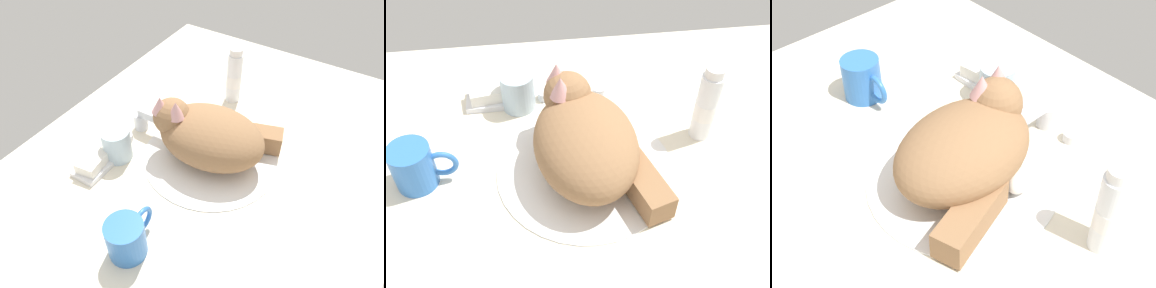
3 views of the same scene
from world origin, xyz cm
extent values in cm
cube|color=silver|center=(0.00, 0.00, -1.50)|extent=(110.00, 82.50, 3.00)
cylinder|color=white|center=(0.00, 0.00, 0.31)|extent=(31.57, 31.57, 0.62)
cylinder|color=silver|center=(0.00, 20.27, 2.20)|extent=(3.60, 3.60, 4.40)
cube|color=silver|center=(0.00, 15.32, 5.40)|extent=(2.00, 9.89, 2.00)
cylinder|color=silver|center=(-5.71, 20.27, 0.90)|extent=(2.80, 2.80, 1.80)
cylinder|color=silver|center=(5.71, 20.27, 0.90)|extent=(2.80, 2.80, 1.80)
ellipsoid|color=#936B47|center=(0.00, 0.00, 6.66)|extent=(19.37, 25.79, 12.07)
sphere|color=#936B47|center=(-2.00, 9.08, 9.98)|extent=(9.24, 9.24, 8.63)
ellipsoid|color=white|center=(-1.87, 7.36, 8.17)|extent=(5.15, 5.94, 4.74)
cone|color=#DB9E9E|center=(-3.36, 7.03, 13.64)|extent=(4.16, 4.16, 3.88)
cone|color=#DB9E9E|center=(-3.65, 10.90, 13.64)|extent=(4.16, 4.16, 3.88)
cube|color=#936B47|center=(8.40, -6.14, 3.06)|extent=(9.05, 15.49, 4.88)
ellipsoid|color=white|center=(8.01, 4.90, 2.82)|extent=(4.01, 5.85, 4.39)
cylinder|color=#3372C6|center=(-29.30, 0.89, 4.11)|extent=(7.26, 7.26, 8.23)
torus|color=#3372C6|center=(-24.47, 0.89, 4.11)|extent=(5.61, 1.00, 5.61)
cylinder|color=silver|center=(-11.00, 18.56, 3.95)|extent=(6.63, 6.63, 7.90)
cube|color=white|center=(-17.19, 20.63, 0.60)|extent=(9.00, 6.40, 1.20)
cube|color=white|center=(-17.19, 20.63, 2.48)|extent=(7.79, 5.78, 2.55)
cylinder|color=white|center=(23.01, 6.13, 6.98)|extent=(4.00, 4.00, 13.96)
cylinder|color=white|center=(23.01, 6.13, 6.28)|extent=(4.08, 4.08, 3.49)
cylinder|color=white|center=(23.01, 6.13, 14.86)|extent=(3.40, 3.40, 1.80)
camera|label=1|loc=(-53.27, -28.09, 62.66)|focal=34.38mm
camera|label=2|loc=(-8.00, -52.23, 62.49)|focal=42.59mm
camera|label=3|loc=(45.09, -40.99, 65.28)|focal=51.08mm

